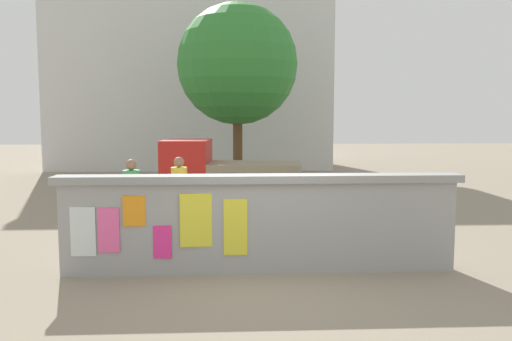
# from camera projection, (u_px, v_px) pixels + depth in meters

# --- Properties ---
(ground) EXTENTS (60.00, 60.00, 0.00)m
(ground) POSITION_uv_depth(u_px,v_px,m) (245.00, 196.00, 16.30)
(ground) COLOR gray
(poster_wall) EXTENTS (6.39, 0.42, 1.56)m
(poster_wall) POSITION_uv_depth(u_px,v_px,m) (259.00, 222.00, 8.27)
(poster_wall) COLOR #9B9B9B
(poster_wall) RESTS_ON ground
(auto_rickshaw_truck) EXTENTS (3.71, 1.77, 1.85)m
(auto_rickshaw_truck) POSITION_uv_depth(u_px,v_px,m) (224.00, 176.00, 13.86)
(auto_rickshaw_truck) COLOR black
(auto_rickshaw_truck) RESTS_ON ground
(motorcycle) EXTENTS (1.89, 0.58, 0.87)m
(motorcycle) POSITION_uv_depth(u_px,v_px,m) (348.00, 209.00, 11.37)
(motorcycle) COLOR black
(motorcycle) RESTS_ON ground
(bicycle_near) EXTENTS (1.71, 0.44, 0.95)m
(bicycle_near) POSITION_uv_depth(u_px,v_px,m) (212.00, 230.00, 9.74)
(bicycle_near) COLOR black
(bicycle_near) RESTS_ON ground
(bicycle_far) EXTENTS (1.65, 0.63, 0.95)m
(bicycle_far) POSITION_uv_depth(u_px,v_px,m) (307.00, 231.00, 9.66)
(bicycle_far) COLOR black
(bicycle_far) RESTS_ON ground
(person_walking) EXTENTS (0.38, 0.38, 1.62)m
(person_walking) POSITION_uv_depth(u_px,v_px,m) (179.00, 187.00, 11.09)
(person_walking) COLOR #D83F72
(person_walking) RESTS_ON ground
(person_bystander) EXTENTS (0.43, 0.43, 1.62)m
(person_bystander) POSITION_uv_depth(u_px,v_px,m) (132.00, 191.00, 10.49)
(person_bystander) COLOR yellow
(person_bystander) RESTS_ON ground
(tree_roadside) EXTENTS (4.30, 4.30, 6.46)m
(tree_roadside) POSITION_uv_depth(u_px,v_px,m) (237.00, 64.00, 18.60)
(tree_roadside) COLOR brown
(tree_roadside) RESTS_ON ground
(building_background) EXTENTS (13.27, 5.62, 8.79)m
(building_background) POSITION_uv_depth(u_px,v_px,m) (193.00, 76.00, 25.66)
(building_background) COLOR silver
(building_background) RESTS_ON ground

